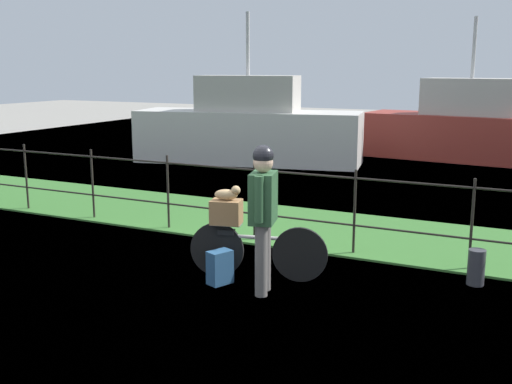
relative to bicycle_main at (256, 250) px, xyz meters
name	(u,v)px	position (x,y,z in m)	size (l,w,h in m)	color
ground_plane	(175,286)	(-0.73, -0.67, -0.35)	(60.00, 60.00, 0.00)	gray
grass_strip	(282,224)	(-0.73, 2.43, -0.34)	(27.00, 2.40, 0.03)	#38702D
harbor_water	(391,163)	(-0.73, 9.65, -0.35)	(30.00, 30.00, 0.00)	#426684
iron_fence	(254,196)	(-0.73, 1.43, 0.32)	(18.04, 0.04, 1.17)	#28231E
bicycle_main	(256,250)	(0.00, 0.00, 0.00)	(1.63, 0.46, 0.66)	black
wooden_crate	(226,212)	(-0.36, -0.09, 0.46)	(0.36, 0.25, 0.29)	olive
terrier_dog	(228,194)	(-0.33, -0.09, 0.68)	(0.32, 0.21, 0.18)	tan
cyclist_person	(263,206)	(0.27, -0.39, 0.65)	(0.35, 0.53, 1.68)	slate
backpack_on_paving	(220,267)	(-0.31, -0.35, -0.15)	(0.28, 0.18, 0.40)	#28517A
mooring_bollard	(476,267)	(2.40, 0.93, -0.14)	(0.20, 0.20, 0.43)	#38383D
moored_boat_near	(248,129)	(-4.20, 8.08, 0.53)	(6.12, 2.76, 3.88)	silver
moored_boat_mid	(468,130)	(0.98, 11.08, 0.48)	(5.68, 2.30, 3.80)	#9E3328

